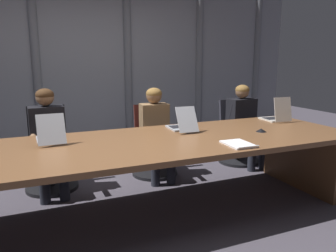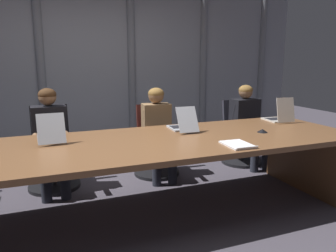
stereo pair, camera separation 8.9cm
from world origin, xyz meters
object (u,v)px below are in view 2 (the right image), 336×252
(conference_mic_left_side, at_px, (262,131))
(spiral_notepad, at_px, (238,145))
(laptop_right_mid, at_px, (279,117))
(person_right_mid, at_px, (248,120))
(laptop_left_mid, at_px, (51,135))
(person_left_mid, at_px, (51,134))
(laptop_center, at_px, (182,125))
(office_chair_center, at_px, (156,148))
(office_chair_left_mid, at_px, (53,158))
(office_chair_right_mid, at_px, (241,140))
(person_center, at_px, (158,127))

(conference_mic_left_side, height_order, spiral_notepad, conference_mic_left_side)
(laptop_right_mid, height_order, person_right_mid, person_right_mid)
(person_right_mid, height_order, conference_mic_left_side, person_right_mid)
(laptop_left_mid, distance_m, person_left_mid, 0.67)
(spiral_notepad, bearing_deg, person_left_mid, 138.75)
(laptop_center, distance_m, person_left_mid, 1.49)
(office_chair_center, height_order, person_right_mid, person_right_mid)
(laptop_center, relative_size, person_right_mid, 0.39)
(person_right_mid, bearing_deg, office_chair_left_mid, -97.49)
(office_chair_center, bearing_deg, person_right_mid, 89.18)
(spiral_notepad, bearing_deg, office_chair_right_mid, 56.79)
(laptop_center, relative_size, spiral_notepad, 1.45)
(office_chair_left_mid, xyz_separation_m, spiral_notepad, (1.53, -1.59, 0.41))
(office_chair_center, bearing_deg, laptop_center, 7.45)
(person_right_mid, distance_m, spiral_notepad, 1.82)
(laptop_left_mid, distance_m, conference_mic_left_side, 2.12)
(laptop_center, bearing_deg, laptop_right_mid, -86.45)
(person_center, relative_size, conference_mic_left_side, 10.49)
(laptop_center, xyz_separation_m, office_chair_center, (-0.03, 0.81, -0.47))
(person_right_mid, bearing_deg, laptop_center, -67.51)
(laptop_right_mid, distance_m, office_chair_right_mid, 0.92)
(office_chair_center, bearing_deg, office_chair_right_mid, 95.66)
(laptop_right_mid, height_order, person_center, person_center)
(laptop_right_mid, xyz_separation_m, office_chair_center, (-1.34, 0.78, -0.47))
(laptop_center, distance_m, office_chair_center, 0.94)
(laptop_center, relative_size, conference_mic_left_side, 4.11)
(laptop_right_mid, xyz_separation_m, person_left_mid, (-2.65, 0.63, -0.14))
(office_chair_right_mid, relative_size, person_center, 0.79)
(office_chair_right_mid, bearing_deg, spiral_notepad, -30.31)
(conference_mic_left_side, bearing_deg, laptop_center, 151.01)
(person_center, bearing_deg, person_left_mid, -85.90)
(laptop_center, xyz_separation_m, person_right_mid, (1.32, 0.66, -0.15))
(person_center, height_order, spiral_notepad, person_center)
(laptop_center, distance_m, spiral_notepad, 0.80)
(person_center, bearing_deg, spiral_notepad, 13.98)
(laptop_center, relative_size, person_left_mid, 0.38)
(person_center, height_order, conference_mic_left_side, person_center)
(spiral_notepad, bearing_deg, office_chair_center, 99.93)
(laptop_left_mid, relative_size, laptop_right_mid, 1.10)
(person_right_mid, xyz_separation_m, spiral_notepad, (-1.12, -1.44, 0.10))
(person_right_mid, height_order, spiral_notepad, person_right_mid)
(office_chair_left_mid, distance_m, conference_mic_left_side, 2.44)
(person_left_mid, distance_m, conference_mic_left_side, 2.34)
(laptop_left_mid, xyz_separation_m, person_left_mid, (0.01, 0.65, -0.13))
(laptop_center, bearing_deg, person_left_mid, 66.08)
(laptop_left_mid, xyz_separation_m, laptop_right_mid, (2.65, 0.02, 0.01))
(person_left_mid, relative_size, person_center, 1.03)
(office_chair_right_mid, xyz_separation_m, spiral_notepad, (-1.12, -1.59, 0.42))
(laptop_left_mid, height_order, office_chair_center, laptop_left_mid)
(office_chair_center, xyz_separation_m, person_right_mid, (1.34, -0.15, 0.32))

